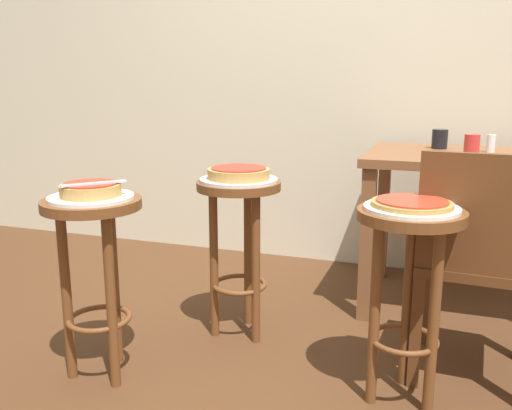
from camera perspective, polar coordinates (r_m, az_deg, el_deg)
The scene contains 17 objects.
ground_plane at distance 2.00m, azimuth 0.30°, elevation -19.88°, with size 6.00×6.00×0.00m, color #4C2D19.
back_wall at distance 3.31m, azimuth 10.22°, elevation 19.89°, with size 6.00×0.10×3.00m, color beige.
stool_foreground at distance 2.07m, azimuth -16.23°, elevation -4.43°, with size 0.35×0.35×0.67m.
serving_plate_foreground at distance 2.02m, azimuth -16.57°, elevation 0.75°, with size 0.30×0.30×0.01m, color silver.
pizza_foreground at distance 2.01m, azimuth -16.62°, elevation 1.54°, with size 0.21×0.21×0.05m.
stool_middle at distance 1.89m, azimuth 15.33°, elevation -5.94°, with size 0.35×0.35×0.67m.
serving_plate_middle at distance 1.84m, azimuth 15.68°, elevation -0.31°, with size 0.30×0.30×0.01m, color white.
pizza_middle at distance 1.84m, azimuth 15.71°, elevation 0.18°, with size 0.26×0.26×0.02m.
stool_leftside at distance 2.32m, azimuth -1.75°, elevation -2.05°, with size 0.35×0.35×0.67m.
serving_plate_leftside at distance 2.28m, azimuth -1.78°, elevation 2.60°, with size 0.32×0.32×0.01m, color silver.
pizza_leftside at distance 2.27m, azimuth -1.79°, elevation 3.30°, with size 0.25×0.25×0.05m.
dining_table at distance 2.76m, azimuth 21.38°, elevation 2.43°, with size 0.97×0.71×0.75m.
cup_near_edge at distance 2.68m, azimuth 21.27°, elevation 5.79°, with size 0.07×0.07×0.09m, color red.
cup_far_edge at distance 2.88m, azimuth 18.33°, elevation 6.45°, with size 0.08×0.08×0.09m, color black.
condiment_shaker at distance 2.82m, azimuth 22.94°, elevation 5.84°, with size 0.04×0.04×0.08m, color white.
wooden_chair at distance 2.10m, azimuth 21.78°, elevation -5.15°, with size 0.42×0.42×0.85m.
pizza_server_knife at distance 1.98m, azimuth -16.29°, elevation 2.14°, with size 0.22×0.02×0.01m, color silver.
Camera 1 is at (0.54, -1.59, 1.08)m, focal length 38.99 mm.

